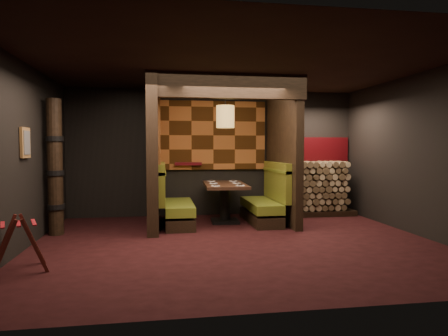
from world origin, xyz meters
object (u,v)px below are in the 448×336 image
booth_bench_right (266,203)px  dining_table (225,195)px  luggage_rack (19,242)px  firewood_stack (315,188)px  pendant_lamp (225,117)px  totem_column (55,168)px  booth_bench_left (174,205)px

booth_bench_right → dining_table: (-0.84, 0.11, 0.17)m
luggage_rack → firewood_stack: bearing=32.7°
pendant_lamp → totem_column: (-3.14, -0.61, -0.98)m
booth_bench_right → dining_table: size_ratio=1.02×
dining_table → pendant_lamp: (0.00, -0.05, 1.60)m
booth_bench_left → dining_table: size_ratio=1.02×
booth_bench_right → firewood_stack: size_ratio=0.92×
pendant_lamp → luggage_rack: 4.48m
booth_bench_left → firewood_stack: bearing=12.2°
luggage_rack → firewood_stack: size_ratio=0.46×
pendant_lamp → totem_column: bearing=-169.0°
booth_bench_left → booth_bench_right: (1.89, 0.00, 0.00)m
dining_table → luggage_rack: (-3.06, -2.78, -0.20)m
luggage_rack → totem_column: (-0.08, 2.12, 0.82)m
booth_bench_left → luggage_rack: 3.34m
dining_table → pendant_lamp: size_ratio=1.73×
booth_bench_right → dining_table: bearing=172.5°
dining_table → pendant_lamp: pendant_lamp is taller
booth_bench_left → firewood_stack: (3.25, 0.70, 0.21)m
luggage_rack → firewood_stack: firewood_stack is taller
totem_column → booth_bench_right: bearing=7.9°
luggage_rack → booth_bench_right: bearing=34.4°
booth_bench_left → luggage_rack: (-2.01, -2.67, -0.03)m
booth_bench_right → pendant_lamp: bearing=175.9°
dining_table → booth_bench_left: bearing=-174.0°
booth_bench_left → dining_table: 1.07m
dining_table → luggage_rack: size_ratio=1.97×
totem_column → dining_table: bearing=11.9°
dining_table → firewood_stack: (2.19, 0.59, 0.04)m
dining_table → luggage_rack: bearing=-137.7°
firewood_stack → booth_bench_left: bearing=-167.8°
firewood_stack → totem_column: bearing=-166.8°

